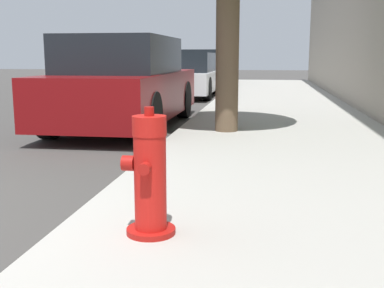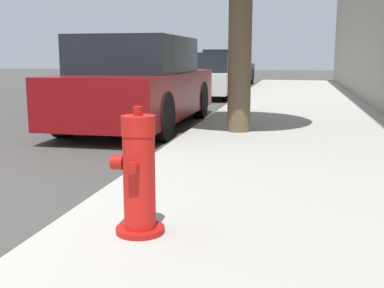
# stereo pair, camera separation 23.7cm
# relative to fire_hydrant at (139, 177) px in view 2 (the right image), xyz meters

# --- Properties ---
(sidewalk_slab) EXTENTS (3.18, 40.00, 0.12)m
(sidewalk_slab) POSITION_rel_fire_hydrant_xyz_m (0.96, -0.02, -0.42)
(sidewalk_slab) COLOR #A8A59E
(sidewalk_slab) RESTS_ON ground_plane
(fire_hydrant) EXTENTS (0.33, 0.32, 0.79)m
(fire_hydrant) POSITION_rel_fire_hydrant_xyz_m (0.00, 0.00, 0.00)
(fire_hydrant) COLOR #A91511
(fire_hydrant) RESTS_ON sidewalk_slab
(parked_car_near) EXTENTS (1.74, 4.46, 1.53)m
(parked_car_near) POSITION_rel_fire_hydrant_xyz_m (-1.70, 5.18, 0.26)
(parked_car_near) COLOR maroon
(parked_car_near) RESTS_ON ground_plane
(parked_car_mid) EXTENTS (1.82, 4.03, 1.31)m
(parked_car_mid) POSITION_rel_fire_hydrant_xyz_m (-1.74, 11.55, 0.16)
(parked_car_mid) COLOR silver
(parked_car_mid) RESTS_ON ground_plane
(parked_car_far) EXTENTS (1.83, 4.29, 1.46)m
(parked_car_far) POSITION_rel_fire_hydrant_xyz_m (-1.84, 17.09, 0.23)
(parked_car_far) COLOR black
(parked_car_far) RESTS_ON ground_plane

